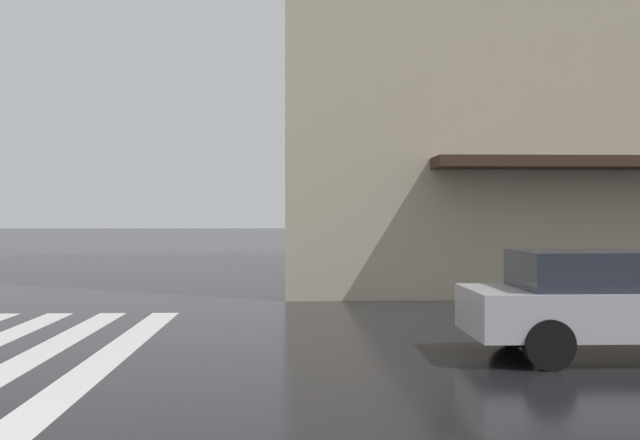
{
  "coord_description": "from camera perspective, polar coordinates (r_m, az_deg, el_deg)",
  "views": [
    {
      "loc": [
        -4.89,
        -4.32,
        1.88
      ],
      "look_at": [
        9.1,
        -4.81,
        1.79
      ],
      "focal_mm": 44.88,
      "sensor_mm": 36.0,
      "label": 1
    }
  ],
  "objects": [
    {
      "name": "car_silver",
      "position": [
        11.31,
        20.57,
        -5.37
      ],
      "size": [
        1.85,
        4.1,
        1.41
      ],
      "color": "#B7B7BC",
      "rests_on": "ground_plane"
    }
  ]
}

